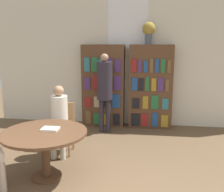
{
  "coord_description": "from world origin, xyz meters",
  "views": [
    {
      "loc": [
        0.45,
        -2.2,
        1.97
      ],
      "look_at": [
        -0.13,
        2.15,
        1.05
      ],
      "focal_mm": 42.0,
      "sensor_mm": 36.0,
      "label": 1
    }
  ],
  "objects": [
    {
      "name": "bookshelf_right",
      "position": [
        0.55,
        3.75,
        0.94
      ],
      "size": [
        0.97,
        0.34,
        1.9
      ],
      "color": "brown",
      "rests_on": "ground_plane"
    },
    {
      "name": "librarian_standing",
      "position": [
        -0.43,
        3.25,
        1.06
      ],
      "size": [
        0.33,
        0.6,
        1.72
      ],
      "color": "#28232D",
      "rests_on": "ground_plane"
    },
    {
      "name": "flower_vase",
      "position": [
        0.47,
        3.75,
        2.2
      ],
      "size": [
        0.28,
        0.28,
        0.49
      ],
      "color": "#475166",
      "rests_on": "bookshelf_right"
    },
    {
      "name": "reading_table",
      "position": [
        -0.97,
        1.19,
        0.6
      ],
      "size": [
        1.22,
        1.22,
        0.71
      ],
      "color": "brown",
      "rests_on": "ground_plane"
    },
    {
      "name": "seated_reader_left",
      "position": [
        -1.02,
        1.96,
        0.71
      ],
      "size": [
        0.3,
        0.39,
        1.24
      ],
      "rotation": [
        0.0,
        0.0,
        -3.09
      ],
      "color": "beige",
      "rests_on": "ground_plane"
    },
    {
      "name": "wall_back",
      "position": [
        0.0,
        3.94,
        1.51
      ],
      "size": [
        6.4,
        0.07,
        3.0
      ],
      "color": "beige",
      "rests_on": "ground_plane"
    },
    {
      "name": "chair_left_side",
      "position": [
        -1.03,
        2.14,
        0.49
      ],
      "size": [
        0.42,
        0.42,
        0.89
      ],
      "rotation": [
        0.0,
        0.0,
        -3.09
      ],
      "color": "olive",
      "rests_on": "ground_plane"
    },
    {
      "name": "bookshelf_left",
      "position": [
        -0.55,
        3.75,
        0.95
      ],
      "size": [
        0.97,
        0.34,
        1.9
      ],
      "color": "brown",
      "rests_on": "ground_plane"
    },
    {
      "name": "open_book_on_table",
      "position": [
        -0.91,
        1.27,
        0.72
      ],
      "size": [
        0.24,
        0.18,
        0.03
      ],
      "color": "silver",
      "rests_on": "reading_table"
    }
  ]
}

